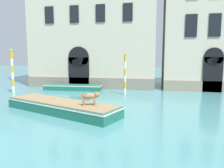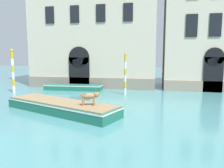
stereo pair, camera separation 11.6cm
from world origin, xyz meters
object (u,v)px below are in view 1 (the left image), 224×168
(boat_foreground, at_px, (61,106))
(mooring_pole_2, at_px, (12,71))
(mooring_pole_0, at_px, (125,74))
(dog_on_deck, at_px, (91,96))
(boat_moored_near_palazzo, at_px, (73,87))

(boat_foreground, relative_size, mooring_pole_2, 2.00)
(mooring_pole_0, distance_m, mooring_pole_2, 10.62)
(mooring_pole_2, bearing_deg, dog_on_deck, -34.56)
(dog_on_deck, distance_m, mooring_pole_0, 7.56)
(dog_on_deck, height_order, boat_moored_near_palazzo, dog_on_deck)
(mooring_pole_0, bearing_deg, mooring_pole_2, -175.21)
(mooring_pole_0, bearing_deg, boat_foreground, -115.33)
(dog_on_deck, bearing_deg, mooring_pole_2, 130.73)
(boat_foreground, xyz_separation_m, mooring_pole_0, (3.19, 6.74, 1.53))
(boat_moored_near_palazzo, relative_size, mooring_pole_2, 1.44)
(boat_foreground, distance_m, dog_on_deck, 2.43)
(boat_moored_near_palazzo, xyz_separation_m, mooring_pole_0, (5.56, -1.67, 1.61))
(boat_foreground, xyz_separation_m, boat_moored_near_palazzo, (-2.37, 8.41, -0.08))
(dog_on_deck, relative_size, mooring_pole_2, 0.29)
(boat_moored_near_palazzo, xyz_separation_m, mooring_pole_2, (-5.02, -2.55, 1.80))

